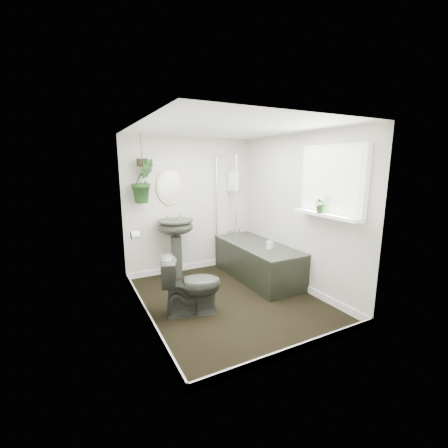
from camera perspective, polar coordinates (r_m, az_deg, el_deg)
name	(u,v)px	position (r m, az deg, el deg)	size (l,w,h in m)	color
floor	(229,300)	(4.33, 0.95, -14.23)	(2.30, 2.80, 0.02)	black
ceiling	(230,127)	(3.93, 1.06, 17.92)	(2.30, 2.80, 0.02)	white
wall_back	(191,206)	(5.23, -6.39, 3.52)	(2.30, 0.02, 2.30)	silver
wall_front	(302,243)	(2.84, 14.72, -3.61)	(2.30, 0.02, 2.30)	silver
wall_left	(141,227)	(3.57, -15.58, -0.57)	(0.02, 2.80, 2.30)	silver
wall_right	(297,212)	(4.63, 13.74, 2.21)	(0.02, 2.80, 2.30)	silver
skirting	(229,296)	(4.31, 0.95, -13.52)	(2.30, 2.80, 0.10)	white
bathtub	(257,261)	(5.00, 6.34, -6.99)	(0.72, 1.72, 0.58)	#2B2E27
bath_screen	(226,199)	(5.03, 0.33, 4.76)	(0.04, 0.72, 1.40)	silver
shower_box	(233,181)	(5.47, 1.69, 8.14)	(0.20, 0.10, 0.35)	white
oval_mirror	(170,186)	(5.04, -10.21, 7.11)	(0.46, 0.03, 0.62)	beige
wall_sconce	(146,193)	(4.94, -14.58, 5.66)	(0.04, 0.04, 0.22)	black
toilet_roll_holder	(135,235)	(4.31, -16.59, -2.01)	(0.11, 0.11, 0.11)	white
window_recess	(332,181)	(4.03, 19.92, 7.68)	(0.08, 1.00, 0.90)	white
window_sill	(326,215)	(4.02, 18.83, 1.71)	(0.18, 1.00, 0.04)	white
window_blinds	(330,181)	(3.99, 19.48, 7.68)	(0.01, 0.86, 0.76)	white
toilet	(191,285)	(3.85, -6.24, -11.40)	(0.42, 0.74, 0.76)	#2B2E27
pedestal_sink	(176,248)	(5.02, -9.08, -4.61)	(0.57, 0.49, 0.98)	#2B2E27
sill_plant	(322,204)	(4.00, 18.11, 3.64)	(0.20, 0.18, 0.23)	black
hanging_plant	(143,181)	(4.80, -15.18, 7.92)	(0.37, 0.30, 0.67)	black
soap_bottle	(270,243)	(4.64, 8.76, -3.64)	(0.08, 0.08, 0.18)	black
hanging_pot	(142,163)	(4.79, -15.36, 11.23)	(0.16, 0.16, 0.12)	black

